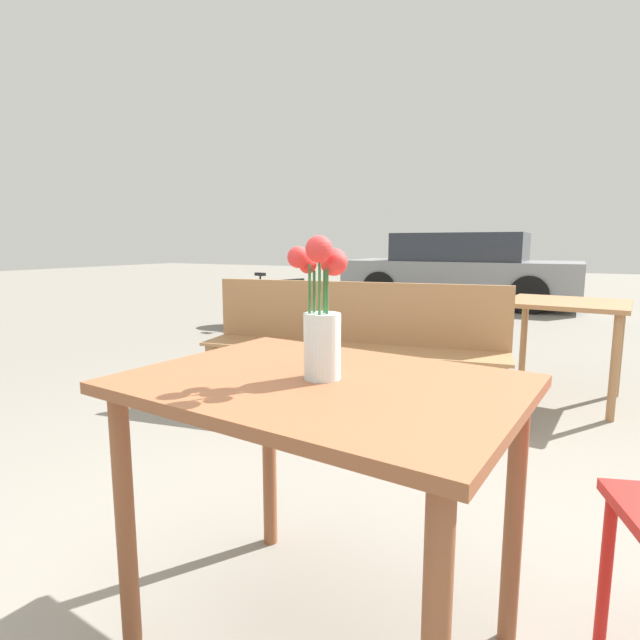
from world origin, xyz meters
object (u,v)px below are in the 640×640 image
table_front (322,421)px  table_back (566,318)px  bicycle (269,304)px  parked_car (460,271)px  flower_vase (321,322)px  bench_near (352,341)px

table_front → table_back: size_ratio=1.24×
bicycle → table_front: bearing=-55.0°
parked_car → table_front: bearing=-80.3°
flower_vase → bench_near: (-0.71, 1.81, -0.43)m
flower_vase → bench_near: bearing=111.5°
bicycle → flower_vase: bearing=-55.1°
bicycle → parked_car: (1.55, 3.88, 0.28)m
table_back → parked_car: size_ratio=0.21×
table_front → parked_car: (-1.39, 8.08, -0.04)m
flower_vase → bench_near: 1.99m
table_front → table_back: bearing=79.7°
table_front → flower_vase: size_ratio=2.89×
table_back → bicycle: size_ratio=0.56×
flower_vase → bicycle: (-2.93, 4.20, -0.57)m
table_front → table_back: (0.49, 2.72, -0.06)m
table_back → bicycle: bicycle is taller
table_back → table_front: bearing=-100.3°
bench_near → table_front: bearing=-68.4°
table_back → bicycle: bearing=156.8°
parked_car → bench_near: bearing=-83.9°
flower_vase → table_back: bearing=79.7°
table_back → bench_near: bearing=-142.7°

